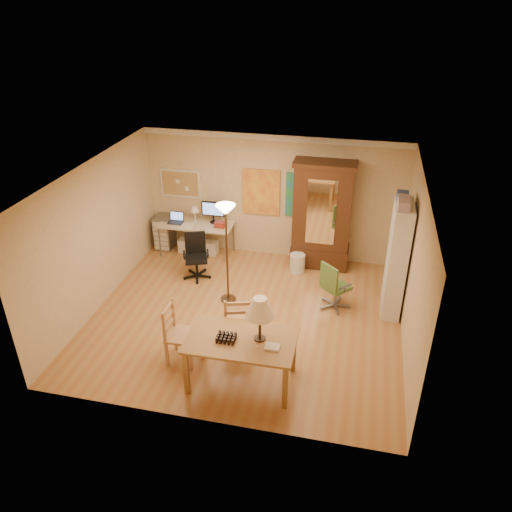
% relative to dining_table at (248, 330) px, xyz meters
% --- Properties ---
extents(floor, '(5.50, 5.50, 0.00)m').
position_rel_dining_table_xyz_m(floor, '(-0.43, 1.60, -0.95)').
color(floor, '#AF6F3E').
rests_on(floor, ground).
extents(crown_molding, '(5.50, 0.08, 0.12)m').
position_rel_dining_table_xyz_m(crown_molding, '(-0.43, 4.06, 1.69)').
color(crown_molding, white).
rests_on(crown_molding, floor).
extents(corkboard, '(0.90, 0.04, 0.62)m').
position_rel_dining_table_xyz_m(corkboard, '(-2.48, 4.07, 0.55)').
color(corkboard, tan).
rests_on(corkboard, floor).
extents(art_panel_left, '(0.80, 0.04, 1.00)m').
position_rel_dining_table_xyz_m(art_panel_left, '(-0.68, 4.07, 0.50)').
color(art_panel_left, yellow).
rests_on(art_panel_left, floor).
extents(art_panel_right, '(0.75, 0.04, 0.95)m').
position_rel_dining_table_xyz_m(art_panel_right, '(0.22, 4.07, 0.50)').
color(art_panel_right, teal).
rests_on(art_panel_right, floor).
extents(dining_table, '(1.61, 0.98, 1.50)m').
position_rel_dining_table_xyz_m(dining_table, '(0.00, 0.00, 0.00)').
color(dining_table, brown).
rests_on(dining_table, floor).
extents(ladder_chair_back, '(0.58, 0.56, 1.02)m').
position_rel_dining_table_xyz_m(ladder_chair_back, '(-0.34, 0.76, -0.47)').
color(ladder_chair_back, '#AE7D4F').
rests_on(ladder_chair_back, floor).
extents(ladder_chair_left, '(0.46, 0.48, 1.02)m').
position_rel_dining_table_xyz_m(ladder_chair_left, '(-1.16, 0.25, -0.48)').
color(ladder_chair_left, '#AE7D4F').
rests_on(ladder_chair_left, floor).
extents(torchiere_lamp, '(0.36, 0.36, 1.96)m').
position_rel_dining_table_xyz_m(torchiere_lamp, '(-0.89, 2.08, 0.62)').
color(torchiere_lamp, '#47301C').
rests_on(torchiere_lamp, floor).
extents(computer_desk, '(1.61, 0.71, 1.22)m').
position_rel_dining_table_xyz_m(computer_desk, '(-2.02, 3.76, -0.51)').
color(computer_desk, tan).
rests_on(computer_desk, floor).
extents(office_chair_black, '(0.58, 0.58, 0.95)m').
position_rel_dining_table_xyz_m(office_chair_black, '(-1.74, 2.77, -0.70)').
color(office_chair_black, black).
rests_on(office_chair_black, floor).
extents(office_chair_green, '(0.61, 0.61, 0.95)m').
position_rel_dining_table_xyz_m(office_chair_green, '(1.09, 2.26, -0.70)').
color(office_chair_green, slate).
rests_on(office_chair_green, floor).
extents(drawer_cart, '(0.38, 0.46, 0.77)m').
position_rel_dining_table_xyz_m(drawer_cart, '(-2.87, 3.87, -0.57)').
color(drawer_cart, slate).
rests_on(drawer_cart, floor).
extents(armoire, '(1.25, 0.59, 2.29)m').
position_rel_dining_table_xyz_m(armoire, '(0.65, 3.84, 0.04)').
color(armoire, '#39250F').
rests_on(armoire, floor).
extents(bookshelf, '(0.32, 0.85, 2.11)m').
position_rel_dining_table_xyz_m(bookshelf, '(2.12, 2.43, 0.10)').
color(bookshelf, white).
rests_on(bookshelf, floor).
extents(wastebin, '(0.32, 0.32, 0.40)m').
position_rel_dining_table_xyz_m(wastebin, '(0.24, 3.42, -0.75)').
color(wastebin, silver).
rests_on(wastebin, floor).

